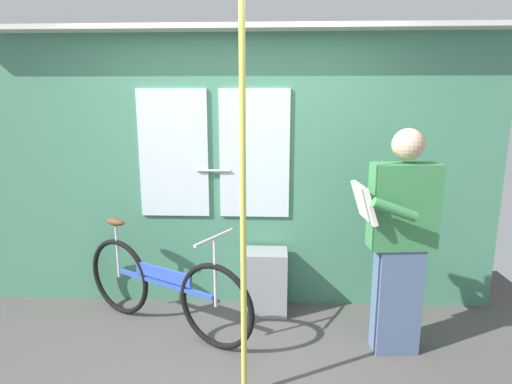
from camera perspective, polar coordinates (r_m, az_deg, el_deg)
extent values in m
cube|color=#427F60|center=(3.71, -2.49, 2.32)|extent=(4.54, 0.08, 2.37)
cube|color=silver|center=(3.72, -11.09, 5.09)|extent=(0.60, 0.02, 1.10)
cube|color=silver|center=(3.62, -0.21, 5.13)|extent=(0.60, 0.02, 1.10)
cylinder|color=#B2B2B7|center=(3.66, -5.72, 2.88)|extent=(0.28, 0.02, 0.02)
cube|color=silver|center=(3.60, -2.82, 21.27)|extent=(4.54, 0.28, 0.04)
torus|color=black|center=(3.24, -5.44, -15.12)|extent=(0.61, 0.36, 0.67)
torus|color=black|center=(3.89, -17.97, -10.84)|extent=(0.61, 0.36, 0.67)
cube|color=#2D4CB2|center=(3.52, -12.38, -11.97)|extent=(0.88, 0.50, 0.03)
cube|color=#2D4CB2|center=(3.49, -12.44, -10.75)|extent=(0.51, 0.30, 0.10)
cylinder|color=#B7B7BC|center=(3.81, -18.22, -7.41)|extent=(0.02, 0.02, 0.49)
ellipsoid|color=brown|center=(3.73, -18.46, -3.84)|extent=(0.22, 0.18, 0.06)
cylinder|color=#B7B7BC|center=(3.13, -5.54, -10.77)|extent=(0.02, 0.02, 0.53)
cylinder|color=#B7B7BC|center=(3.03, -5.64, -6.13)|extent=(0.23, 0.40, 0.02)
cube|color=slate|center=(3.33, 18.43, -13.62)|extent=(0.33, 0.21, 0.80)
cube|color=#387F47|center=(3.10, 19.29, -1.83)|extent=(0.47, 0.24, 0.60)
sphere|color=tan|center=(3.03, 19.86, 6.08)|extent=(0.22, 0.22, 0.22)
cube|color=silver|center=(3.00, 14.37, -1.38)|extent=(0.14, 0.35, 0.26)
cylinder|color=#387F47|center=(2.86, 18.23, -2.27)|extent=(0.31, 0.10, 0.17)
cylinder|color=#387F47|center=(3.23, 15.71, -0.50)|extent=(0.31, 0.10, 0.17)
cube|color=gray|center=(3.75, 1.30, -12.02)|extent=(0.37, 0.28, 0.56)
cylinder|color=#C6C14C|center=(2.43, -1.75, -2.95)|extent=(0.04, 0.04, 2.37)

